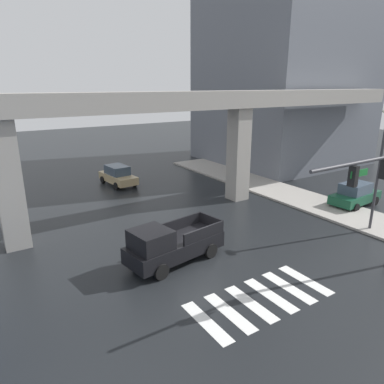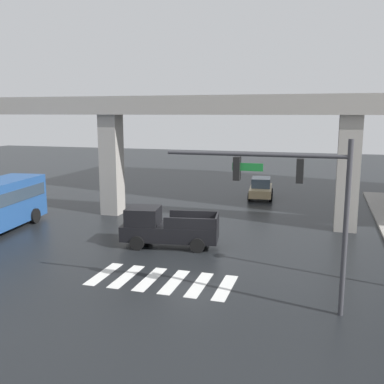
{
  "view_description": "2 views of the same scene",
  "coord_description": "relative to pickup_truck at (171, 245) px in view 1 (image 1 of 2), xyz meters",
  "views": [
    {
      "loc": [
        -9.19,
        -13.57,
        8.55
      ],
      "look_at": [
        0.72,
        1.9,
        2.88
      ],
      "focal_mm": 32.75,
      "sensor_mm": 36.0,
      "label": 1
    },
    {
      "loc": [
        6.34,
        -21.26,
        7.05
      ],
      "look_at": [
        -0.92,
        3.03,
        2.49
      ],
      "focal_mm": 41.36,
      "sensor_mm": 36.0,
      "label": 2
    }
  ],
  "objects": [
    {
      "name": "sidewalk_east",
      "position": [
        13.44,
        1.78,
        -0.91
      ],
      "size": [
        4.0,
        36.0,
        0.15
      ],
      "primitive_type": "cube",
      "color": "#9E9991",
      "rests_on": "ground"
    },
    {
      "name": "sedan_dark_green",
      "position": [
        15.61,
        0.29,
        -0.14
      ],
      "size": [
        4.41,
        2.19,
        1.72
      ],
      "color": "#14472D",
      "rests_on": "ground"
    },
    {
      "name": "office_building",
      "position": [
        22.99,
        15.04,
        13.24
      ],
      "size": [
        15.11,
        14.84,
        28.46
      ],
      "primitive_type": "cube",
      "color": "slate",
      "rests_on": "ground"
    },
    {
      "name": "ground_plane",
      "position": [
        1.61,
        -0.22,
        -0.99
      ],
      "size": [
        120.0,
        120.0,
        0.0
      ],
      "primitive_type": "plane",
      "color": "black"
    },
    {
      "name": "elevated_overpass",
      "position": [
        1.61,
        6.21,
        5.81
      ],
      "size": [
        49.03,
        1.82,
        8.13
      ],
      "color": "#9E9991",
      "rests_on": "ground"
    },
    {
      "name": "street_lamp_near_corner",
      "position": [
        12.24,
        -3.0,
        3.57
      ],
      "size": [
        0.44,
        0.7,
        7.24
      ],
      "color": "#38383D",
      "rests_on": "ground"
    },
    {
      "name": "crosswalk_stripes",
      "position": [
        1.61,
        -4.74,
        -0.98
      ],
      "size": [
        6.05,
        2.8,
        0.01
      ],
      "color": "silver",
      "rests_on": "ground"
    },
    {
      "name": "pickup_truck",
      "position": [
        0.0,
        0.0,
        0.0
      ],
      "size": [
        5.33,
        2.67,
        2.08
      ],
      "color": "black",
      "rests_on": "ground"
    },
    {
      "name": "sedan_tan",
      "position": [
        3.06,
        14.96,
        -0.14
      ],
      "size": [
        2.28,
        4.45,
        1.72
      ],
      "color": "tan",
      "rests_on": "ground"
    },
    {
      "name": "traffic_signal_mast",
      "position": [
        7.08,
        -5.97,
        3.4
      ],
      "size": [
        6.49,
        0.32,
        6.2
      ],
      "color": "#38383D",
      "rests_on": "ground"
    }
  ]
}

